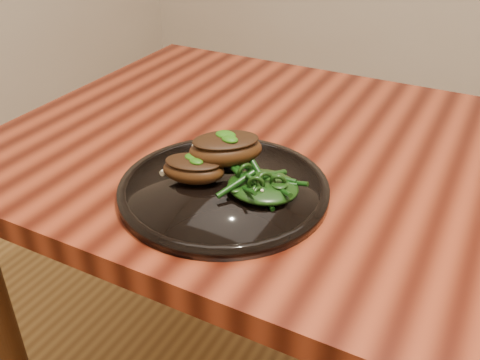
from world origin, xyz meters
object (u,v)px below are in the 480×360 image
lamb_chop_front (193,168)px  greens_heap (263,183)px  plate (224,189)px  desk (440,225)px

lamb_chop_front → greens_heap: bearing=8.9°
plate → lamb_chop_front: (-0.05, -0.01, 0.03)m
desk → plate: (-0.30, -0.20, 0.09)m
plate → greens_heap: bearing=5.2°
lamb_chop_front → greens_heap: 0.11m
desk → greens_heap: greens_heap is taller
desk → greens_heap: 0.33m
lamb_chop_front → desk: bearing=30.8°
plate → greens_heap: greens_heap is taller
desk → lamb_chop_front: lamb_chop_front is taller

